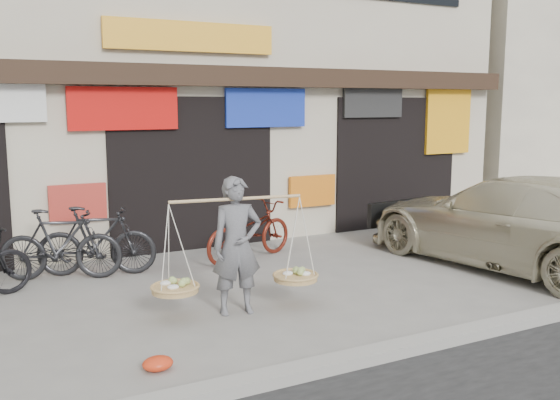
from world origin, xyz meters
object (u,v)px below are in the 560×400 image
bike_1 (97,241)px  bike_2 (249,231)px  bike_3 (61,245)px  street_vendor (237,251)px  suv (513,221)px

bike_1 → bike_2: (2.44, -0.20, -0.05)m
bike_2 → bike_3: size_ratio=1.04×
street_vendor → bike_1: street_vendor is taller
bike_3 → street_vendor: bearing=-125.6°
bike_1 → bike_3: (-0.52, 0.00, 0.00)m
bike_2 → suv: bearing=-142.6°
bike_2 → suv: size_ratio=0.35×
street_vendor → bike_3: street_vendor is taller
bike_3 → suv: bearing=-90.8°
bike_1 → bike_2: 2.45m
bike_2 → suv: (3.52, -2.37, 0.25)m
street_vendor → bike_2: (1.27, 2.36, -0.31)m
street_vendor → bike_2: size_ratio=1.14×
bike_1 → bike_3: 0.52m
bike_3 → bike_1: bearing=-69.2°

